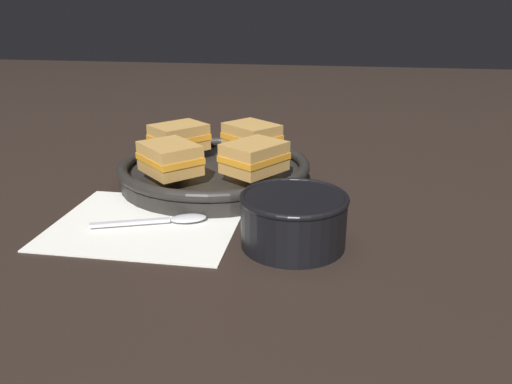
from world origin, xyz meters
name	(u,v)px	position (x,y,z in m)	size (l,w,h in m)	color
ground_plane	(211,229)	(0.00, 0.00, 0.00)	(4.00, 4.00, 0.00)	black
napkin	(147,222)	(-0.09, 0.00, 0.00)	(0.26, 0.22, 0.00)	white
soup_bowl	(293,217)	(0.12, -0.03, 0.04)	(0.14, 0.14, 0.07)	black
spoon	(173,219)	(-0.06, 0.00, 0.01)	(0.15, 0.07, 0.01)	silver
skillet	(214,171)	(-0.04, 0.18, 0.02)	(0.32, 0.43, 0.04)	black
sandwich_near_left	(252,136)	(0.01, 0.26, 0.06)	(0.12, 0.11, 0.05)	#C18E47
sandwich_near_right	(179,137)	(-0.12, 0.23, 0.06)	(0.11, 0.12, 0.05)	#C18E47
sandwich_far_left	(170,158)	(-0.09, 0.11, 0.06)	(0.12, 0.12, 0.05)	#C18E47
sandwich_far_right	(254,157)	(0.04, 0.13, 0.06)	(0.11, 0.12, 0.05)	#C18E47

